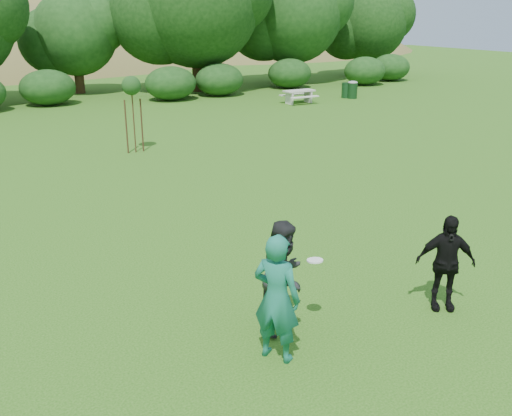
{
  "coord_description": "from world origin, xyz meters",
  "views": [
    {
      "loc": [
        -5.76,
        -7.01,
        5.13
      ],
      "look_at": [
        0.0,
        3.0,
        1.1
      ],
      "focal_mm": 40.0,
      "sensor_mm": 36.0,
      "label": 1
    }
  ],
  "objects_px": {
    "sapling": "(131,88)",
    "player_teal": "(277,298)",
    "player_grey": "(285,276)",
    "trash_can_near": "(347,90)",
    "player_black": "(445,263)",
    "trash_can_lidded": "(352,89)",
    "picnic_table": "(299,94)"
  },
  "relations": [
    {
      "from": "sapling",
      "to": "player_teal",
      "type": "bearing_deg",
      "value": -100.07
    },
    {
      "from": "player_grey",
      "to": "trash_can_near",
      "type": "bearing_deg",
      "value": 19.63
    },
    {
      "from": "player_black",
      "to": "trash_can_near",
      "type": "xyz_separation_m",
      "value": [
        14.9,
        21.5,
        -0.44
      ]
    },
    {
      "from": "player_black",
      "to": "trash_can_lidded",
      "type": "distance_m",
      "value": 25.95
    },
    {
      "from": "player_teal",
      "to": "picnic_table",
      "type": "xyz_separation_m",
      "value": [
        14.55,
        20.94,
        -0.51
      ]
    },
    {
      "from": "player_teal",
      "to": "sapling",
      "type": "distance_m",
      "value": 14.43
    },
    {
      "from": "sapling",
      "to": "player_black",
      "type": "bearing_deg",
      "value": -86.34
    },
    {
      "from": "player_grey",
      "to": "picnic_table",
      "type": "distance_m",
      "value": 24.63
    },
    {
      "from": "picnic_table",
      "to": "trash_can_lidded",
      "type": "xyz_separation_m",
      "value": [
        3.94,
        0.04,
        0.02
      ]
    },
    {
      "from": "player_black",
      "to": "sapling",
      "type": "height_order",
      "value": "sapling"
    },
    {
      "from": "trash_can_near",
      "to": "picnic_table",
      "type": "xyz_separation_m",
      "value": [
        -3.78,
        -0.4,
        0.07
      ]
    },
    {
      "from": "trash_can_lidded",
      "to": "player_black",
      "type": "bearing_deg",
      "value": -125.46
    },
    {
      "from": "player_grey",
      "to": "sapling",
      "type": "relative_size",
      "value": 0.68
    },
    {
      "from": "player_teal",
      "to": "sapling",
      "type": "xyz_separation_m",
      "value": [
        2.51,
        14.14,
        1.39
      ]
    },
    {
      "from": "player_teal",
      "to": "sapling",
      "type": "relative_size",
      "value": 0.72
    },
    {
      "from": "player_black",
      "to": "trash_can_lidded",
      "type": "xyz_separation_m",
      "value": [
        15.05,
        21.14,
        -0.35
      ]
    },
    {
      "from": "player_grey",
      "to": "trash_can_near",
      "type": "distance_m",
      "value": 27.26
    },
    {
      "from": "player_teal",
      "to": "player_black",
      "type": "xyz_separation_m",
      "value": [
        3.43,
        -0.16,
        -0.14
      ]
    },
    {
      "from": "player_grey",
      "to": "player_black",
      "type": "bearing_deg",
      "value": -45.83
    },
    {
      "from": "trash_can_near",
      "to": "picnic_table",
      "type": "height_order",
      "value": "trash_can_near"
    },
    {
      "from": "player_teal",
      "to": "trash_can_near",
      "type": "distance_m",
      "value": 28.14
    },
    {
      "from": "trash_can_lidded",
      "to": "player_teal",
      "type": "bearing_deg",
      "value": -131.38
    },
    {
      "from": "sapling",
      "to": "picnic_table",
      "type": "distance_m",
      "value": 13.95
    },
    {
      "from": "trash_can_near",
      "to": "picnic_table",
      "type": "distance_m",
      "value": 3.81
    },
    {
      "from": "player_teal",
      "to": "trash_can_lidded",
      "type": "height_order",
      "value": "player_teal"
    },
    {
      "from": "player_grey",
      "to": "player_black",
      "type": "distance_m",
      "value": 2.98
    },
    {
      "from": "player_black",
      "to": "player_grey",
      "type": "bearing_deg",
      "value": -162.58
    },
    {
      "from": "player_grey",
      "to": "picnic_table",
      "type": "xyz_separation_m",
      "value": [
        13.97,
        20.27,
        -0.45
      ]
    },
    {
      "from": "player_teal",
      "to": "trash_can_near",
      "type": "xyz_separation_m",
      "value": [
        18.33,
        21.35,
        -0.58
      ]
    },
    {
      "from": "trash_can_lidded",
      "to": "trash_can_near",
      "type": "bearing_deg",
      "value": 112.75
    },
    {
      "from": "picnic_table",
      "to": "trash_can_lidded",
      "type": "relative_size",
      "value": 1.71
    },
    {
      "from": "player_teal",
      "to": "sapling",
      "type": "bearing_deg",
      "value": -43.1
    }
  ]
}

